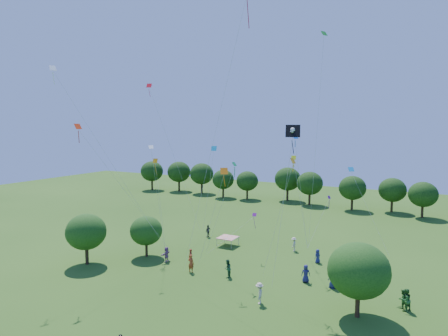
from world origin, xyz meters
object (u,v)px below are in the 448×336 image
pirate_kite (292,133)px  near_tree_west (86,232)px  near_tree_east (359,270)px  tent_blue (362,264)px  red_high_kite (236,45)px  near_tree_north (146,231)px  tent_red_stripe (228,238)px

pirate_kite → near_tree_west: bearing=-171.3°
near_tree_east → tent_blue: bearing=96.9°
near_tree_east → red_high_kite: size_ratio=0.23×
near_tree_west → near_tree_north: (4.01, 5.05, -0.56)m
tent_red_stripe → tent_blue: same height
near_tree_north → red_high_kite: red_high_kite is taller
tent_red_stripe → red_high_kite: size_ratio=0.08×
near_tree_north → pirate_kite: size_ratio=0.34×
tent_red_stripe → pirate_kite: bearing=-40.5°
red_high_kite → tent_red_stripe: bearing=121.0°
near_tree_west → red_high_kite: (16.35, 2.92, 18.42)m
tent_red_stripe → near_tree_east: bearing=-33.6°
near_tree_east → tent_red_stripe: near_tree_east is taller
near_tree_east → near_tree_west: bearing=-177.2°
near_tree_north → tent_blue: size_ratio=2.11×
near_tree_west → near_tree_east: (27.81, 1.34, 0.19)m
pirate_kite → near_tree_east: bearing=-17.8°
near_tree_north → red_high_kite: size_ratio=0.18×
near_tree_north → pirate_kite: bearing=-5.6°
near_tree_east → pirate_kite: size_ratio=0.43×
near_tree_north → near_tree_east: (23.80, -3.71, 0.75)m
near_tree_west → red_high_kite: 24.80m
tent_red_stripe → red_high_kite: (6.04, -10.07, 20.93)m
near_tree_north → pirate_kite: (17.62, -1.72, 11.20)m
tent_blue → pirate_kite: (-5.01, -7.64, 13.15)m
tent_blue → pirate_kite: pirate_kite is taller
near_tree_east → pirate_kite: (-6.18, 1.99, 10.45)m
near_tree_east → red_high_kite: bearing=172.1°
near_tree_north → near_tree_east: 24.10m
near_tree_north → tent_blue: (22.63, 5.92, -1.95)m
near_tree_east → tent_red_stripe: (-17.50, 11.65, -2.70)m
near_tree_east → red_high_kite: (-11.46, 1.58, 18.23)m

